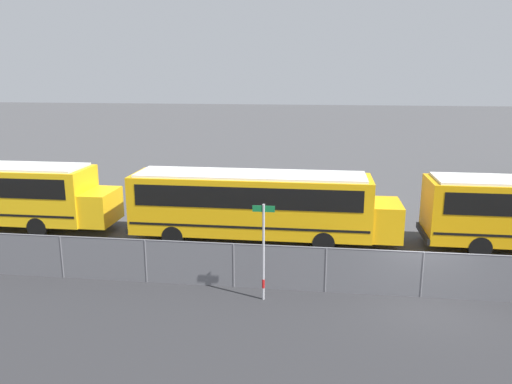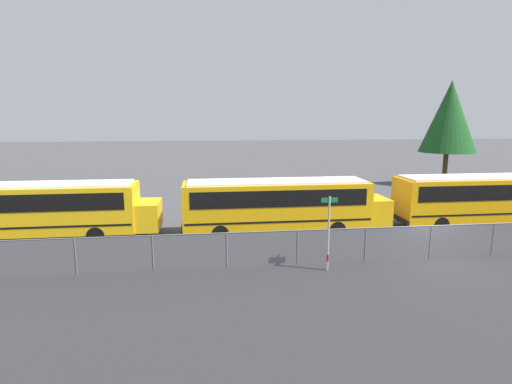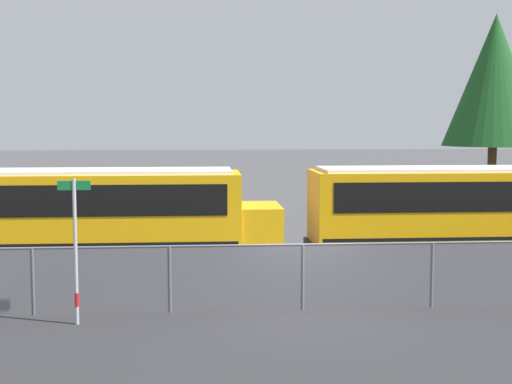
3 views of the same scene
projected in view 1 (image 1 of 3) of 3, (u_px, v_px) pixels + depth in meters
The scene contains 4 objects.
ground_plane at pixel (420, 297), 16.32m from camera, with size 200.00×200.00×0.00m, color #424244.
fence at pixel (422, 274), 16.13m from camera, with size 86.76×0.07×1.58m.
school_bus_2 at pixel (256, 202), 21.30m from camera, with size 11.47×2.47×3.02m.
street_sign at pixel (263, 250), 15.75m from camera, with size 0.70×0.09×3.19m.
Camera 1 is at (-3.39, -15.63, 7.15)m, focal length 35.00 mm.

